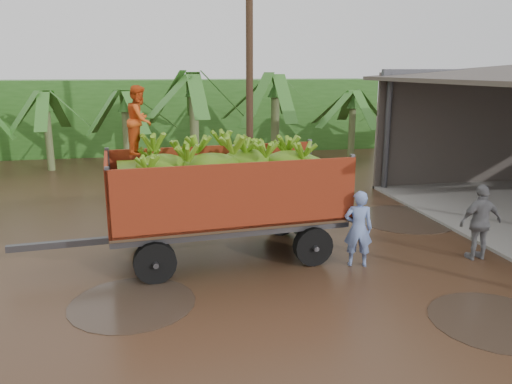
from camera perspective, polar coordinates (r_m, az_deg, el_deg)
ground at (r=11.16m, az=2.36°, el=-7.72°), size 100.00×100.00×0.00m
hedge_north at (r=26.17m, az=-10.55°, el=8.57°), size 22.00×3.00×3.60m
banana_trailer at (r=10.97m, az=-3.67°, el=0.17°), size 7.08×2.83×3.78m
man_blue at (r=10.79m, az=11.61°, el=-4.12°), size 0.69×0.54×1.65m
man_grey at (r=11.99m, az=24.27°, el=-3.17°), size 1.00×0.43×1.69m
utility_pole at (r=16.94m, az=-0.74°, el=13.95°), size 1.20×0.24×8.15m
banana_plants at (r=16.76m, az=-21.14°, el=5.06°), size 24.00×20.64×4.10m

